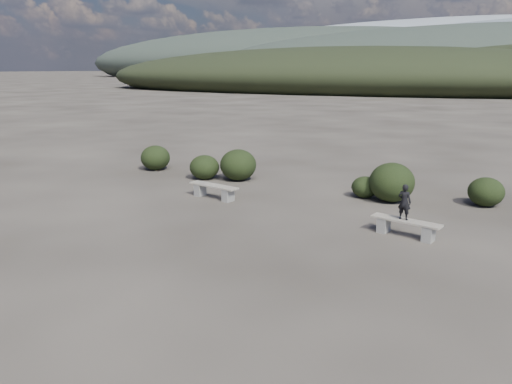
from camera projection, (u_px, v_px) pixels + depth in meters
The scene contains 11 objects.
ground at pixel (166, 267), 11.69m from camera, with size 1200.00×1200.00×0.00m, color #2D2823.
bench_left at pixel (214, 190), 17.74m from camera, with size 2.04×0.77×0.50m.
bench_right at pixel (406, 226), 13.72m from camera, with size 1.97×0.79×0.48m.
seated_person at pixel (404, 202), 13.60m from camera, with size 0.36×0.24×0.99m, color black.
shrub_a at pixel (204, 167), 20.82m from camera, with size 1.24×1.24×1.01m, color black.
shrub_b at pixel (238, 165), 20.59m from camera, with size 1.50×1.50×1.29m, color black.
shrub_c at pixel (365, 187), 17.86m from camera, with size 0.96×0.96×0.77m, color black.
shrub_d at pixel (392, 182), 17.27m from camera, with size 1.56×1.56×1.36m, color black.
shrub_e at pixel (486, 192), 16.74m from camera, with size 1.17×1.17×0.98m, color black.
shrub_f at pixel (155, 158), 22.71m from camera, with size 1.32×1.32×1.12m, color black.
mountain_ridges at pixel (490, 58), 306.00m from camera, with size 500.00×400.00×56.00m.
Camera 1 is at (6.82, -8.78, 4.53)m, focal length 35.00 mm.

